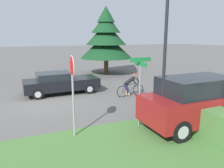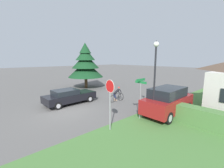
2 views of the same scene
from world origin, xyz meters
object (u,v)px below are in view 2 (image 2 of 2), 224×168
(street_name_sign, at_px, (140,91))
(cyclist, at_px, (117,94))
(parked_suv_right, at_px, (168,101))
(conifer_tall_near, at_px, (86,64))
(sedan_left_lane, at_px, (69,96))
(street_lamp, at_px, (155,69))
(stop_sign, at_px, (110,95))

(street_name_sign, bearing_deg, cyclist, 156.87)
(parked_suv_right, distance_m, conifer_tall_near, 13.04)
(sedan_left_lane, distance_m, street_lamp, 7.98)
(stop_sign, xyz_separation_m, street_name_sign, (0.12, 2.60, -0.17))
(street_name_sign, relative_size, conifer_tall_near, 0.44)
(stop_sign, bearing_deg, parked_suv_right, -98.73)
(sedan_left_lane, height_order, stop_sign, stop_sign)
(sedan_left_lane, xyz_separation_m, conifer_tall_near, (-5.50, 5.26, 2.65))
(street_lamp, relative_size, street_name_sign, 1.88)
(street_lamp, bearing_deg, street_name_sign, -134.85)
(stop_sign, bearing_deg, street_name_sign, -89.46)
(stop_sign, distance_m, street_name_sign, 2.61)
(cyclist, xyz_separation_m, street_name_sign, (4.08, -1.74, 1.22))
(sedan_left_lane, bearing_deg, street_lamp, -71.22)
(street_lamp, relative_size, conifer_tall_near, 0.84)
(sedan_left_lane, relative_size, conifer_tall_near, 0.74)
(sedan_left_lane, bearing_deg, stop_sign, -97.21)
(cyclist, distance_m, street_name_sign, 4.60)
(sedan_left_lane, height_order, street_name_sign, street_name_sign)
(street_name_sign, bearing_deg, conifer_tall_near, 164.65)
(sedan_left_lane, distance_m, street_name_sign, 6.81)
(parked_suv_right, bearing_deg, street_lamp, 169.63)
(sedan_left_lane, bearing_deg, conifer_tall_near, 44.56)
(parked_suv_right, bearing_deg, conifer_tall_near, 83.79)
(stop_sign, bearing_deg, cyclist, -44.48)
(cyclist, distance_m, street_lamp, 5.56)
(street_lamp, distance_m, conifer_tall_near, 12.81)
(stop_sign, xyz_separation_m, conifer_tall_near, (-11.79, 5.87, 1.27))
(parked_suv_right, bearing_deg, stop_sign, 167.12)
(sedan_left_lane, distance_m, conifer_tall_near, 8.06)
(parked_suv_right, bearing_deg, cyclist, 93.17)
(cyclist, xyz_separation_m, street_lamp, (4.71, -1.11, 2.74))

